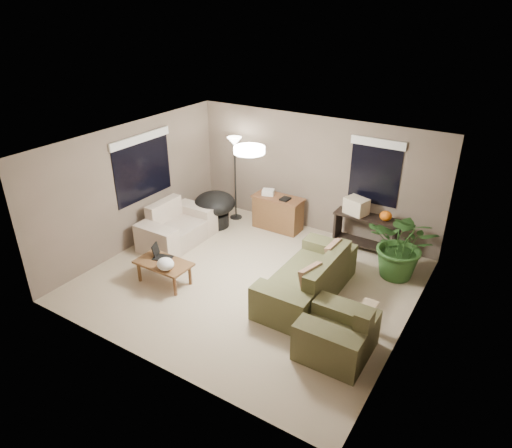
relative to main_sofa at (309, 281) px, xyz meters
The scene contains 20 objects.
room_shell 1.47m from the main_sofa, behind, with size 5.50×5.50×5.50m.
main_sofa is the anchor object (origin of this frame).
throw_pillows 0.44m from the main_sofa, ahead, with size 0.34×1.38×0.47m.
loveseat 3.22m from the main_sofa, behind, with size 0.90×1.60×0.85m.
armchair 1.42m from the main_sofa, 47.48° to the right, with size 0.95×1.00×0.85m.
coffee_table 2.57m from the main_sofa, 156.99° to the right, with size 1.00×0.55×0.42m.
laptop 2.69m from the main_sofa, 160.36° to the right, with size 0.42×0.32×0.24m.
plastic_bag 2.46m from the main_sofa, 151.92° to the right, with size 0.31×0.28×0.21m, color white.
desk 2.59m from the main_sofa, 131.34° to the left, with size 1.10×0.50×0.75m.
desk_papers 2.74m from the main_sofa, 133.98° to the left, with size 0.70×0.30×0.12m.
console_table 2.06m from the main_sofa, 82.91° to the left, with size 1.30×0.40×0.75m.
pumpkin 2.20m from the main_sofa, 73.52° to the left, with size 0.23×0.23×0.19m, color orange.
cardboard_box 2.13m from the main_sofa, 89.90° to the left, with size 0.43×0.32×0.32m, color beige.
papasan_chair 3.24m from the main_sofa, 155.86° to the left, with size 1.14×1.14×0.80m.
floor_lamp 3.64m from the main_sofa, 145.67° to the left, with size 0.32×0.32×1.91m.
ceiling_fixture 2.42m from the main_sofa, behind, with size 0.50×0.50×0.10m, color white.
houseplant 1.84m from the main_sofa, 51.26° to the left, with size 1.20×1.33×1.04m, color #2D5923.
cat_scratching_post 1.22m from the main_sofa, 16.35° to the right, with size 0.32×0.32×0.50m.
window_left 4.12m from the main_sofa, behind, with size 0.05×1.56×1.33m.
window_back 2.79m from the main_sofa, 85.28° to the left, with size 1.06×0.05×1.33m.
Camera 1 is at (3.78, -5.85, 4.59)m, focal length 32.00 mm.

